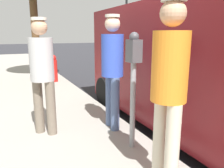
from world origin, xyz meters
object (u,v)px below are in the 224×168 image
Objects in this scene: pedestrian_in_orange at (169,83)px; parked_van at (212,66)px; parking_meter_near at (133,72)px; fire_hydrant at (54,69)px; pedestrian_in_gray at (42,70)px; pedestrian_in_blue at (112,65)px; traffic_light_corner at (136,9)px.

pedestrian_in_orange is 0.35× the size of parked_van.
parking_meter_near is at bearing -95.44° from pedestrian_in_orange.
fire_hydrant is (1.60, -4.68, -0.59)m from parked_van.
pedestrian_in_orange reaches higher than fire_hydrant.
parking_meter_near is 1.36m from pedestrian_in_gray.
parked_van reaches higher than pedestrian_in_orange.
pedestrian_in_blue is 0.34× the size of parked_van.
traffic_light_corner is (-6.24, -12.54, 2.36)m from parked_van.
pedestrian_in_orange is at bearing 117.77° from pedestrian_in_gray.
parked_van is (-2.48, 0.85, 0.02)m from pedestrian_in_gray.
parking_meter_near is 0.29× the size of traffic_light_corner.
pedestrian_in_blue is at bearing -94.38° from pedestrian_in_orange.
parked_van is 1.00× the size of traffic_light_corner.
parking_meter_near is 1.50m from parked_van.
parked_van is (-1.46, 0.60, -0.02)m from pedestrian_in_blue.
pedestrian_in_blue is (-0.11, -1.47, -0.02)m from pedestrian_in_orange.
pedestrian_in_gray reaches higher than fire_hydrant.
pedestrian_in_gray is at bearing 77.09° from fire_hydrant.
pedestrian_in_gray is at bearing 53.29° from traffic_light_corner.
pedestrian_in_blue is (-0.04, -0.70, -0.00)m from parking_meter_near.
pedestrian_in_gray is at bearing -44.01° from parking_meter_near.
traffic_light_corner is (-8.72, -11.69, 2.38)m from pedestrian_in_gray.
pedestrian_in_gray is 2.00× the size of fire_hydrant.
parked_van reaches higher than fire_hydrant.
parking_meter_near reaches higher than fire_hydrant.
fire_hydrant is at bearing -88.05° from pedestrian_in_blue.
pedestrian_in_blue is 0.34× the size of traffic_light_corner.
pedestrian_in_blue is 4.13m from fire_hydrant.
traffic_light_corner is 6.05× the size of fire_hydrant.
parking_meter_near is 0.88× the size of pedestrian_in_gray.
pedestrian_in_orange is at bearing 28.82° from parked_van.
parking_meter_near is 0.86× the size of pedestrian_in_blue.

